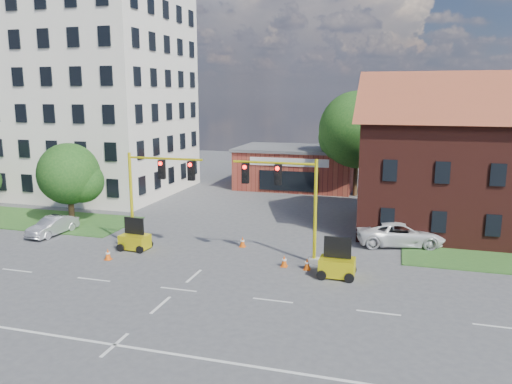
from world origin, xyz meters
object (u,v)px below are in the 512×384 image
signal_mast_west (154,189)px  trailer_west (135,240)px  trailer_east (337,265)px  pickup_white (400,233)px  signal_mast_east (288,197)px

signal_mast_west → trailer_west: signal_mast_west is taller
signal_mast_west → trailer_west: bearing=-151.7°
signal_mast_west → trailer_east: (11.94, -1.96, -3.24)m
trailer_west → trailer_east: (13.11, -1.33, 0.05)m
pickup_white → signal_mast_west: bearing=96.6°
signal_mast_east → signal_mast_west: bearing=180.0°
trailer_west → pickup_white: bearing=23.9°
signal_mast_west → pickup_white: 16.37m
signal_mast_west → trailer_east: size_ratio=2.85×
signal_mast_east → trailer_west: bearing=-176.3°
signal_mast_west → pickup_white: size_ratio=1.09×
trailer_east → trailer_west: bearing=174.5°
signal_mast_east → trailer_east: bearing=-31.3°
signal_mast_west → trailer_east: signal_mast_west is taller
signal_mast_east → pickup_white: signal_mast_east is taller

